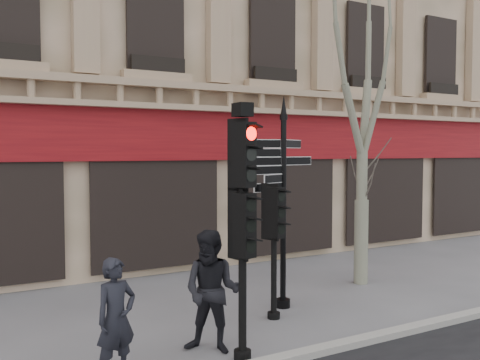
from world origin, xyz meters
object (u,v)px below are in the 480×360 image
object	(u,v)px
traffic_signal_main	(243,199)
traffic_signal_secondary	(274,227)
plane_tree	(363,54)
fingerpost	(283,166)
pedestrian_b	(212,291)
pedestrian_a	(116,319)

from	to	relation	value
traffic_signal_main	traffic_signal_secondary	xyz separation A→B (m)	(1.52, 1.42, -0.72)
traffic_signal_secondary	plane_tree	size ratio (longest dim) A/B	0.32
traffic_signal_secondary	traffic_signal_main	bearing A→B (deg)	-151.17
fingerpost	pedestrian_b	distance (m)	3.36
traffic_signal_secondary	pedestrian_b	bearing A→B (deg)	-166.90
traffic_signal_main	plane_tree	distance (m)	6.29
traffic_signal_secondary	plane_tree	xyz separation A→B (m)	(3.33, 1.21, 3.73)
traffic_signal_main	fingerpost	bearing A→B (deg)	30.40
pedestrian_b	fingerpost	bearing A→B (deg)	75.77
pedestrian_a	pedestrian_b	world-z (taller)	pedestrian_b
traffic_signal_secondary	fingerpost	bearing A→B (deg)	28.00
pedestrian_a	traffic_signal_secondary	bearing A→B (deg)	2.35
fingerpost	traffic_signal_main	bearing A→B (deg)	-140.52
traffic_signal_secondary	pedestrian_b	size ratio (longest dim) A/B	1.29
plane_tree	pedestrian_b	size ratio (longest dim) A/B	4.01
fingerpost	pedestrian_b	xyz separation A→B (m)	(-2.36, -1.44, -1.92)
plane_tree	pedestrian_b	world-z (taller)	plane_tree
traffic_signal_main	pedestrian_b	distance (m)	1.60
plane_tree	pedestrian_a	bearing A→B (deg)	-160.72
traffic_signal_secondary	pedestrian_a	size ratio (longest dim) A/B	1.47
traffic_signal_main	plane_tree	xyz separation A→B (m)	(4.85, 2.63, 3.02)
fingerpost	traffic_signal_secondary	bearing A→B (deg)	-141.13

